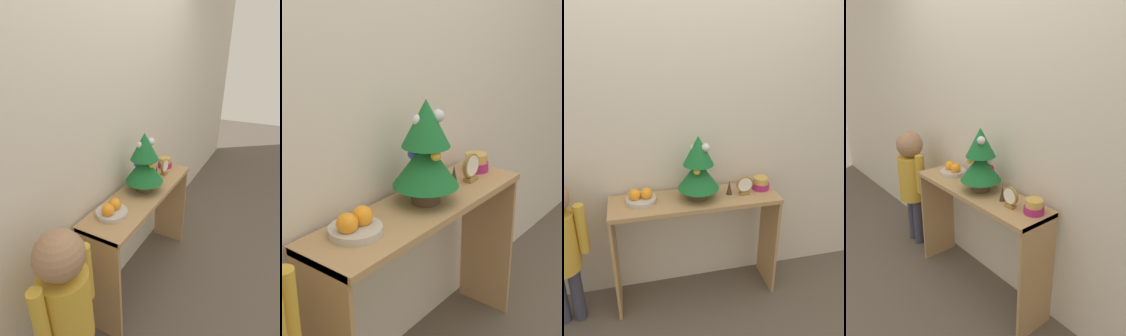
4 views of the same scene
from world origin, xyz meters
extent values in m
plane|color=brown|center=(0.00, 0.00, 0.00)|extent=(12.00, 12.00, 0.00)
cube|color=beige|center=(0.00, 0.37, 1.25)|extent=(7.00, 0.05, 2.50)
cube|color=tan|center=(0.00, 0.16, 0.80)|extent=(1.15, 0.33, 0.03)
cube|color=tan|center=(-0.57, 0.16, 0.41)|extent=(0.02, 0.30, 0.81)
cube|color=tan|center=(0.57, 0.16, 0.41)|extent=(0.02, 0.30, 0.81)
cylinder|color=#4C3828|center=(0.02, 0.16, 0.84)|extent=(0.12, 0.12, 0.05)
cylinder|color=brown|center=(0.02, 0.16, 0.88)|extent=(0.02, 0.02, 0.04)
cone|color=#19662D|center=(0.02, 0.16, 0.99)|extent=(0.28, 0.28, 0.19)
cone|color=#19662D|center=(0.02, 0.16, 1.16)|extent=(0.20, 0.20, 0.19)
sphere|color=silver|center=(0.00, 0.18, 1.17)|extent=(0.05, 0.05, 0.05)
sphere|color=gold|center=(0.00, 0.10, 1.04)|extent=(0.04, 0.04, 0.04)
sphere|color=silver|center=(0.07, 0.14, 1.18)|extent=(0.05, 0.05, 0.05)
sphere|color=red|center=(0.06, 0.22, 0.97)|extent=(0.05, 0.05, 0.05)
sphere|color=silver|center=(0.06, 0.21, 1.03)|extent=(0.04, 0.04, 0.04)
sphere|color=#2D4CA8|center=(0.00, 0.21, 1.02)|extent=(0.04, 0.04, 0.04)
cylinder|color=#B7B2A8|center=(-0.36, 0.19, 0.83)|extent=(0.20, 0.20, 0.03)
sphere|color=orange|center=(-0.32, 0.19, 0.87)|extent=(0.08, 0.08, 0.08)
sphere|color=orange|center=(-0.40, 0.19, 0.87)|extent=(0.08, 0.08, 0.08)
cylinder|color=#9E2366|center=(0.49, 0.20, 0.84)|extent=(0.12, 0.12, 0.04)
cylinder|color=gold|center=(0.49, 0.20, 0.88)|extent=(0.11, 0.11, 0.04)
cube|color=olive|center=(0.34, 0.14, 0.82)|extent=(0.06, 0.04, 0.02)
cylinder|color=olive|center=(0.34, 0.14, 0.89)|extent=(0.12, 0.02, 0.12)
cylinder|color=white|center=(0.34, 0.13, 0.89)|extent=(0.10, 0.00, 0.10)
cone|color=#382D23|center=(0.24, 0.17, 0.86)|extent=(0.04, 0.04, 0.10)
cylinder|color=#38384C|center=(-0.84, 0.10, 0.22)|extent=(0.08, 0.08, 0.44)
cylinder|color=gold|center=(-0.74, 0.10, 0.72)|extent=(0.07, 0.07, 0.34)
camera|label=1|loc=(-1.50, -0.62, 1.76)|focal=28.00mm
camera|label=2|loc=(-1.42, -0.92, 1.62)|focal=50.00mm
camera|label=3|loc=(-0.39, -1.77, 1.87)|focal=35.00mm
camera|label=4|loc=(1.65, -1.12, 1.73)|focal=35.00mm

